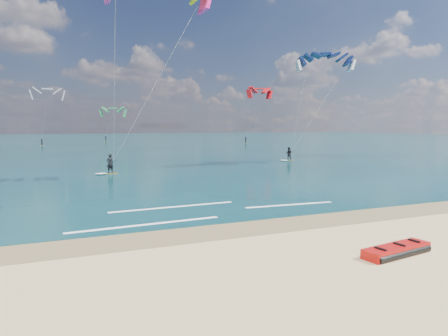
{
  "coord_description": "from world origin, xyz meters",
  "views": [
    {
      "loc": [
        -6.39,
        -11.35,
        4.17
      ],
      "look_at": [
        1.67,
        8.0,
        1.94
      ],
      "focal_mm": 32.0,
      "sensor_mm": 36.0,
      "label": 1
    }
  ],
  "objects": [
    {
      "name": "wet_sand_strip",
      "position": [
        0.0,
        3.0,
        0.0
      ],
      "size": [
        320.0,
        2.4,
        0.01
      ],
      "primitive_type": "cube",
      "color": "brown",
      "rests_on": "ground"
    },
    {
      "name": "kitesurfer_far",
      "position": [
        20.16,
        27.49,
        7.02
      ],
      "size": [
        7.82,
        5.96,
        13.25
      ],
      "rotation": [
        0.0,
        0.0,
        -0.05
      ],
      "color": "yellow",
      "rests_on": "sea"
    },
    {
      "name": "kitesurfer_main",
      "position": [
        -0.72,
        20.81,
        8.46
      ],
      "size": [
        9.78,
        7.29,
        16.52
      ],
      "rotation": [
        0.0,
        0.0,
        -0.07
      ],
      "color": "gold",
      "rests_on": "sea"
    },
    {
      "name": "sea",
      "position": [
        0.0,
        104.0,
        0.02
      ],
      "size": [
        320.0,
        200.0,
        0.04
      ],
      "primitive_type": "cube",
      "color": "#093236",
      "rests_on": "ground"
    },
    {
      "name": "packed_kite_left",
      "position": [
        3.59,
        -1.92,
        0.0
      ],
      "size": [
        2.92,
        1.39,
        0.36
      ],
      "primitive_type": null,
      "rotation": [
        0.0,
        0.0,
        0.14
      ],
      "color": "#BB0E09",
      "rests_on": "ground"
    },
    {
      "name": "shoreline_foam",
      "position": [
        -0.22,
        6.48,
        0.05
      ],
      "size": [
        13.54,
        3.63,
        0.01
      ],
      "color": "white",
      "rests_on": "ground"
    },
    {
      "name": "distant_kites",
      "position": [
        -7.06,
        78.87,
        5.56
      ],
      "size": [
        88.29,
        27.61,
        12.74
      ],
      "color": "red",
      "rests_on": "ground"
    },
    {
      "name": "ground",
      "position": [
        0.0,
        40.0,
        0.0
      ],
      "size": [
        320.0,
        320.0,
        0.0
      ],
      "primitive_type": "plane",
      "color": "tan",
      "rests_on": "ground"
    }
  ]
}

